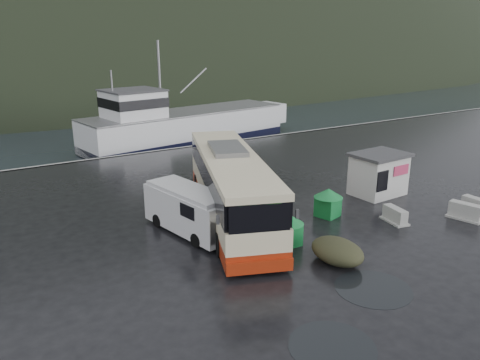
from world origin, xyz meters
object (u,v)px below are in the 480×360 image
jersey_barrier_c (475,212)px  waste_bin_left (287,244)px  white_van (190,232)px  waste_bin_right (327,216)px  coach_bus (231,218)px  fishing_trawler (187,130)px  jersey_barrier_b (464,219)px  dome_tent (337,262)px  jersey_barrier_a (394,222)px  ticket_kiosk (377,194)px

jersey_barrier_c → waste_bin_left: bearing=169.7°
white_van → waste_bin_right: white_van is taller
coach_bus → white_van: size_ratio=2.39×
white_van → fishing_trawler: bearing=54.2°
jersey_barrier_c → fishing_trawler: size_ratio=0.06×
jersey_barrier_b → fishing_trawler: size_ratio=0.07×
coach_bus → fishing_trawler: size_ratio=0.51×
waste_bin_left → fishing_trawler: fishing_trawler is taller
fishing_trawler → jersey_barrier_b: bearing=-95.0°
white_van → waste_bin_left: bearing=-59.3°
white_van → dome_tent: 7.48m
fishing_trawler → waste_bin_left: bearing=-114.8°
white_van → waste_bin_right: size_ratio=3.54×
coach_bus → jersey_barrier_b: bearing=-11.6°
waste_bin_left → jersey_barrier_c: bearing=-10.3°
waste_bin_left → coach_bus: bearing=97.8°
coach_bus → fishing_trawler: (8.70, 23.92, 0.00)m
jersey_barrier_a → fishing_trawler: 28.95m
jersey_barrier_c → jersey_barrier_a: bearing=164.9°
jersey_barrier_b → jersey_barrier_c: size_ratio=1.09×
waste_bin_right → jersey_barrier_b: bearing=-34.7°
coach_bus → waste_bin_left: coach_bus is taller
coach_bus → jersey_barrier_b: 12.59m
jersey_barrier_c → fishing_trawler: 30.45m
white_van → dome_tent: white_van is taller
jersey_barrier_c → white_van: bearing=158.6°
coach_bus → jersey_barrier_a: (7.12, -4.98, 0.00)m
ticket_kiosk → dome_tent: bearing=-149.5°
dome_tent → jersey_barrier_b: (9.35, 0.14, 0.00)m
waste_bin_right → jersey_barrier_b: waste_bin_right is taller
white_van → waste_bin_left: 4.96m
ticket_kiosk → jersey_barrier_b: bearing=-83.1°
jersey_barrier_b → waste_bin_left: bearing=166.5°
waste_bin_right → fishing_trawler: fishing_trawler is taller
jersey_barrier_b → fishing_trawler: 30.65m
waste_bin_left → dome_tent: bearing=-73.6°
white_van → jersey_barrier_c: white_van is taller
fishing_trawler → waste_bin_right: bearing=-107.5°
fishing_trawler → white_van: bearing=-123.8°
waste_bin_right → ticket_kiosk: size_ratio=0.47×
dome_tent → jersey_barrier_a: 6.07m
white_van → jersey_barrier_a: bearing=-35.2°
jersey_barrier_a → jersey_barrier_b: size_ratio=0.90×
waste_bin_right → ticket_kiosk: bearing=13.1°
waste_bin_right → ticket_kiosk: (5.13, 1.19, 0.00)m
coach_bus → jersey_barrier_c: 13.69m
coach_bus → fishing_trawler: bearing=90.4°
white_van → ticket_kiosk: ticket_kiosk is taller
white_van → fishing_trawler: size_ratio=0.21×
jersey_barrier_c → coach_bus: bearing=152.4°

